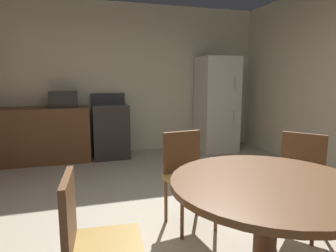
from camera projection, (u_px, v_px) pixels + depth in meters
name	position (u px, v px, depth m)	size (l,w,h in m)	color
ground_plane	(167.00, 235.00, 2.57)	(14.00, 14.00, 0.00)	#A89E89
wall_back	(118.00, 79.00, 5.37)	(5.67, 0.12, 2.70)	beige
kitchen_counter	(26.00, 136.00, 4.70)	(1.98, 0.60, 0.90)	brown
oven_range	(110.00, 130.00, 5.08)	(0.60, 0.60, 1.10)	#2D2B28
refrigerator	(217.00, 104.00, 5.52)	(0.68, 0.68, 1.76)	silver
microwave	(64.00, 99.00, 4.77)	(0.44, 0.32, 0.26)	#2D2B28
dining_table	(267.00, 206.00, 1.76)	(1.17, 1.17, 0.76)	brown
chair_west	(92.00, 241.00, 1.56)	(0.43, 0.43, 0.87)	brown
chair_north	(187.00, 172.00, 2.71)	(0.45, 0.45, 0.87)	brown
chair_northeast	(299.00, 176.00, 2.62)	(0.56, 0.56, 0.87)	brown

